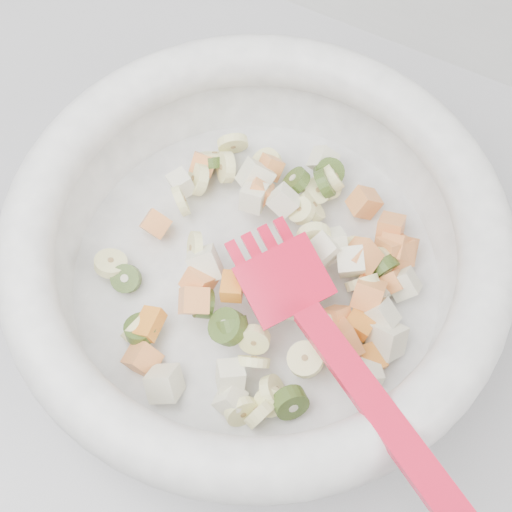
% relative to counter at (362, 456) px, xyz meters
% --- Properties ---
extents(counter, '(2.00, 0.60, 0.90)m').
position_rel_counter_xyz_m(counter, '(0.00, 0.00, 0.00)').
color(counter, gray).
rests_on(counter, ground).
extents(mixing_bowl, '(0.42, 0.38, 0.13)m').
position_rel_counter_xyz_m(mixing_bowl, '(-0.15, -0.02, 0.51)').
color(mixing_bowl, white).
rests_on(mixing_bowl, counter).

